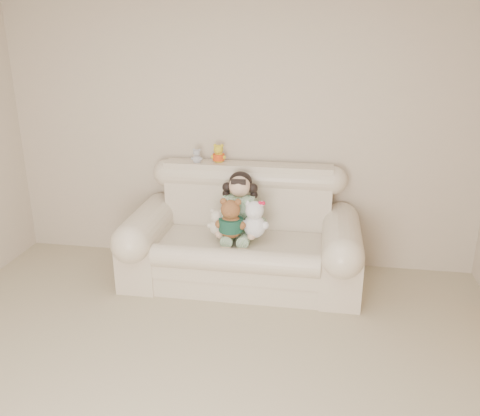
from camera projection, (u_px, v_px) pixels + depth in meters
name	position (u px, v px, depth m)	size (l,w,h in m)	color
wall_back	(240.00, 131.00, 4.76)	(4.50, 4.50, 0.00)	#C4B29C
sofa	(242.00, 229.00, 4.54)	(2.10, 0.95, 1.03)	beige
seated_child	(240.00, 204.00, 4.55)	(0.36, 0.44, 0.60)	#2E7335
brown_teddy	(231.00, 215.00, 4.33)	(0.27, 0.21, 0.42)	brown
white_cat	(255.00, 215.00, 4.35)	(0.26, 0.20, 0.40)	white
cream_teddy	(217.00, 219.00, 4.42)	(0.18, 0.14, 0.28)	beige
yellow_mini_bear	(219.00, 152.00, 4.73)	(0.14, 0.11, 0.22)	yellow
grey_mini_plush	(197.00, 155.00, 4.73)	(0.11, 0.08, 0.17)	#AFB0B7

